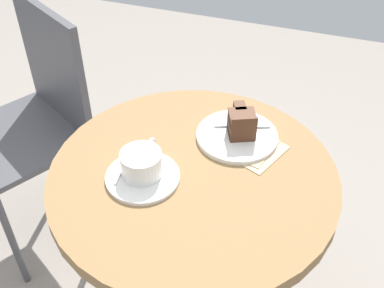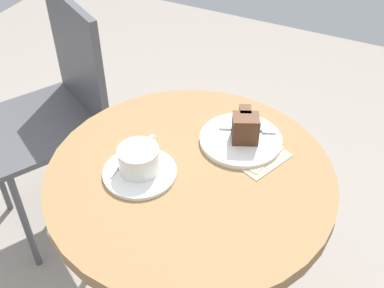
% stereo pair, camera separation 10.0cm
% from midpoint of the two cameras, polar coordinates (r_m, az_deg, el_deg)
% --- Properties ---
extents(cafe_table, '(0.64, 0.64, 0.74)m').
position_cam_midpoint_polar(cafe_table, '(1.16, -2.39, -8.38)').
color(cafe_table, olive).
rests_on(cafe_table, ground).
extents(saucer, '(0.16, 0.16, 0.01)m').
position_cam_midpoint_polar(saucer, '(1.06, -8.58, -4.00)').
color(saucer, white).
rests_on(saucer, cafe_table).
extents(coffee_cup, '(0.12, 0.09, 0.06)m').
position_cam_midpoint_polar(coffee_cup, '(1.04, -8.74, -2.30)').
color(coffee_cup, white).
rests_on(coffee_cup, saucer).
extents(teaspoon, '(0.10, 0.02, 0.00)m').
position_cam_midpoint_polar(teaspoon, '(1.08, -10.70, -2.53)').
color(teaspoon, silver).
rests_on(teaspoon, saucer).
extents(cake_plate, '(0.19, 0.19, 0.01)m').
position_cam_midpoint_polar(cake_plate, '(1.15, 2.86, 0.86)').
color(cake_plate, white).
rests_on(cake_plate, cafe_table).
extents(cake_slice, '(0.09, 0.08, 0.07)m').
position_cam_midpoint_polar(cake_slice, '(1.13, 3.35, 2.40)').
color(cake_slice, black).
rests_on(cake_slice, cake_plate).
extents(fork, '(0.06, 0.13, 0.00)m').
position_cam_midpoint_polar(fork, '(1.17, 4.36, 2.16)').
color(fork, silver).
rests_on(fork, cake_plate).
extents(napkin, '(0.16, 0.17, 0.00)m').
position_cam_midpoint_polar(napkin, '(1.12, 4.44, -0.48)').
color(napkin, tan).
rests_on(napkin, cafe_table).
extents(cafe_chair, '(0.52, 0.52, 0.88)m').
position_cam_midpoint_polar(cafe_chair, '(1.67, -19.60, 3.42)').
color(cafe_chair, '#4C4C51').
rests_on(cafe_chair, ground).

